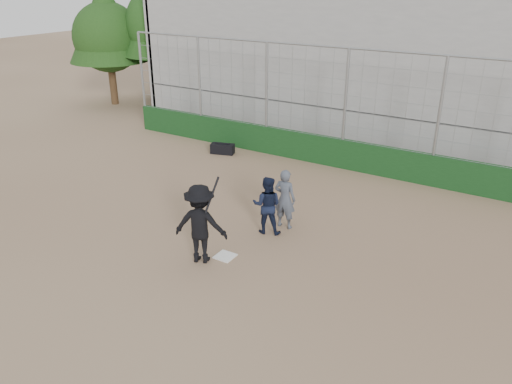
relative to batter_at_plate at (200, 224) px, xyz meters
The scene contains 10 objects.
ground 1.09m from the batter_at_plate, 47.03° to the left, with size 90.00×90.00×0.00m, color brown.
home_plate 1.08m from the batter_at_plate, 47.03° to the left, with size 0.44×0.44×0.02m, color white.
backstop 7.41m from the batter_at_plate, 87.11° to the left, with size 18.10×0.25×4.04m.
bleachers 12.51m from the batter_at_plate, 88.27° to the left, with size 20.25×6.70×6.98m.
tree_left 15.96m from the batter_at_plate, 132.99° to the left, with size 4.48×4.48×7.00m.
tree_right 16.68m from the batter_at_plate, 142.97° to the left, with size 3.84×3.84×6.00m.
batter_at_plate is the anchor object (origin of this frame).
catcher_crouched 2.09m from the batter_at_plate, 72.76° to the left, with size 0.90×0.79×1.06m.
umpire 2.62m from the batter_at_plate, 71.41° to the left, with size 0.59×0.39×1.45m, color #444B56.
equipment_bag 7.59m from the batter_at_plate, 121.47° to the left, with size 0.93×0.60×0.41m.
Camera 1 is at (5.96, -8.30, 6.14)m, focal length 35.00 mm.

